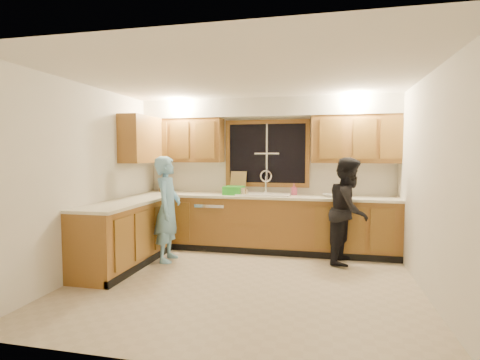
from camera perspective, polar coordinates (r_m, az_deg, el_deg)
name	(u,v)px	position (r m, az deg, el deg)	size (l,w,h in m)	color
floor	(243,283)	(4.81, 0.52, -15.35)	(4.20, 4.20, 0.00)	#B8A78D
ceiling	(243,78)	(4.63, 0.54, 15.30)	(4.20, 4.20, 0.00)	white
wall_back	(267,174)	(6.42, 4.11, 0.92)	(4.20, 4.20, 0.00)	silver
wall_left	(90,180)	(5.40, -21.83, 0.06)	(3.80, 3.80, 0.00)	silver
wall_right	(431,185)	(4.59, 27.08, -0.73)	(3.80, 3.80, 0.00)	silver
base_cabinets_back	(264,224)	(6.22, 3.66, -6.70)	(4.20, 0.60, 0.88)	olive
base_cabinets_left	(126,235)	(5.64, -17.04, -7.98)	(0.60, 1.90, 0.88)	olive
countertop_back	(264,196)	(6.13, 3.65, -2.50)	(4.20, 0.63, 0.04)	#F2E9CB
countertop_left	(126,203)	(5.56, -17.00, -3.34)	(0.63, 1.90, 0.04)	#F2E9CB
upper_cabinets_left	(185,141)	(6.62, -8.45, 5.96)	(1.35, 0.33, 0.75)	olive
upper_cabinets_right	(355,139)	(6.19, 17.13, 5.97)	(1.35, 0.33, 0.75)	olive
upper_cabinets_return	(141,140)	(6.27, -14.87, 5.98)	(0.33, 0.90, 0.75)	olive
soffit	(266,108)	(6.28, 3.92, 10.91)	(4.20, 0.35, 0.30)	beige
window_frame	(267,154)	(6.40, 4.11, 4.05)	(1.44, 0.03, 1.14)	black
sink	(264,198)	(6.16, 3.68, -2.80)	(0.86, 0.52, 0.57)	white
dishwasher	(214,224)	(6.40, -3.95, -6.67)	(0.60, 0.56, 0.82)	silver
stove	(103,243)	(5.16, -20.22, -9.04)	(0.58, 0.75, 0.90)	silver
man	(168,209)	(5.67, -10.96, -4.33)	(0.57, 0.37, 1.56)	#74B2DC
woman	(349,211)	(5.67, 16.27, -4.49)	(0.75, 0.58, 1.54)	black
knife_block	(163,185)	(6.81, -11.68, -0.82)	(0.12, 0.10, 0.22)	olive
cutting_board	(238,182)	(6.44, -0.28, -0.33)	(0.28, 0.02, 0.38)	tan
dish_crate	(234,190)	(6.18, -0.96, -1.60)	(0.30, 0.28, 0.14)	green
soap_bottle	(294,189)	(6.21, 8.23, -1.40)	(0.08, 0.09, 0.19)	#DB537F
bowl	(330,195)	(6.02, 13.49, -2.29)	(0.21, 0.21, 0.05)	silver
can_left	(243,192)	(6.01, 0.44, -1.81)	(0.07, 0.07, 0.13)	beige
can_right	(246,192)	(6.05, 0.97, -1.84)	(0.06, 0.06, 0.12)	beige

